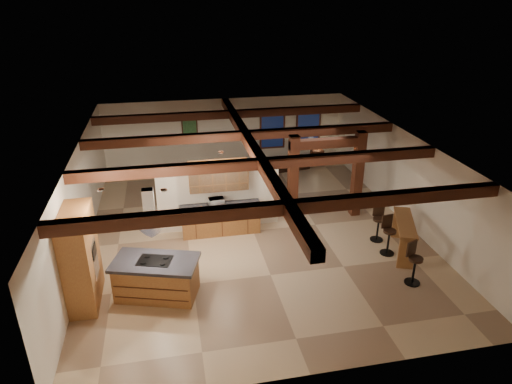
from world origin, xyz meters
TOP-DOWN VIEW (x-y plane):
  - ground at (0.00, 0.00)m, footprint 12.00×12.00m
  - room_walls at (0.00, 0.00)m, footprint 12.00×12.00m
  - ceiling_beams at (0.00, 0.00)m, footprint 10.00×12.00m
  - timber_posts at (2.50, 0.50)m, footprint 2.50×0.30m
  - partition_wall at (-1.00, 0.50)m, footprint 3.80×0.18m
  - pantry_cabinet at (-4.67, -2.60)m, footprint 0.67×1.60m
  - back_counter at (-1.00, 0.11)m, footprint 2.50×0.66m
  - upper_display_cabinet at (-1.00, 0.31)m, footprint 1.80×0.36m
  - range_hood at (-2.96, -2.76)m, footprint 1.10×1.10m
  - back_windows at (2.80, 5.93)m, footprint 2.70×0.07m
  - framed_art at (-1.50, 5.94)m, footprint 0.65×0.05m
  - recessed_cans at (-2.53, -1.93)m, footprint 3.16×2.46m
  - kitchen_island at (-2.96, -2.76)m, footprint 2.29×1.65m
  - dining_table at (0.19, 2.60)m, footprint 1.93×1.37m
  - sofa at (2.29, 5.03)m, footprint 2.21×1.14m
  - microwave at (-1.12, 0.11)m, footprint 0.48×0.35m
  - bar_counter at (4.00, -2.07)m, footprint 1.14×1.94m
  - side_table at (3.90, 5.43)m, footprint 0.53×0.53m
  - table_lamp at (3.90, 5.43)m, footprint 0.26×0.26m
  - bar_stool_a at (3.53, -3.52)m, footprint 0.44×0.45m
  - bar_stool_b at (3.55, -2.04)m, footprint 0.41×0.42m
  - bar_stool_c at (3.60, -1.26)m, footprint 0.41×0.42m
  - dining_chairs at (0.19, 2.60)m, footprint 2.09×2.09m

SIDE VIEW (x-z plane):
  - ground at x=0.00m, z-range 0.00..0.00m
  - dining_table at x=0.19m, z-range 0.00..0.61m
  - sofa at x=2.29m, z-range 0.00..0.62m
  - side_table at x=3.90m, z-range 0.00..0.62m
  - back_counter at x=-1.00m, z-range 0.01..0.95m
  - kitchen_island at x=-2.96m, z-range 0.00..1.02m
  - dining_chairs at x=0.19m, z-range 0.01..1.13m
  - bar_stool_c at x=3.60m, z-range 0.01..1.14m
  - bar_stool_a at x=3.53m, z-range 0.01..1.18m
  - bar_stool_b at x=3.55m, z-range 0.01..1.18m
  - bar_counter at x=4.00m, z-range 0.17..1.17m
  - table_lamp at x=3.90m, z-range 0.68..0.99m
  - microwave at x=-1.12m, z-range 0.94..1.19m
  - partition_wall at x=-1.00m, z-range 0.00..2.20m
  - pantry_cabinet at x=-4.67m, z-range 0.00..2.40m
  - back_windows at x=2.80m, z-range 0.65..2.35m
  - framed_art at x=-1.50m, z-range 1.27..2.12m
  - timber_posts at x=2.50m, z-range 0.31..3.21m
  - room_walls at x=0.00m, z-range -4.22..7.78m
  - range_hood at x=-2.96m, z-range 1.08..2.48m
  - upper_display_cabinet at x=-1.00m, z-range 1.37..2.33m
  - ceiling_beams at x=0.00m, z-range 2.62..2.90m
  - recessed_cans at x=-2.53m, z-range 2.85..2.89m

